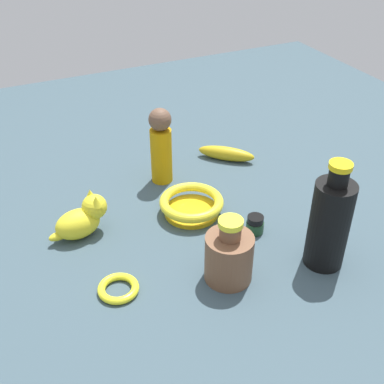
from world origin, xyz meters
name	(u,v)px	position (x,y,z in m)	size (l,w,h in m)	color
ground	(192,223)	(0.00, 0.00, 0.00)	(2.00, 2.00, 0.00)	#384C56
person_figure_adult	(161,145)	(0.01, 0.19, 0.10)	(0.06, 0.06, 0.20)	#C68C0A
bottle_short	(229,256)	(-0.01, -0.19, 0.05)	(0.09, 0.09, 0.14)	brown
bowl	(191,204)	(0.01, 0.03, 0.02)	(0.15, 0.15, 0.04)	gold
bangle	(118,288)	(-0.22, -0.13, 0.01)	(0.08, 0.08, 0.01)	yellow
banana	(226,154)	(0.20, 0.21, 0.02)	(0.15, 0.04, 0.04)	gold
bottle_tall	(330,222)	(0.19, -0.23, 0.10)	(0.08, 0.08, 0.23)	black
cat_figurine	(82,218)	(-0.23, 0.07, 0.04)	(0.14, 0.08, 0.10)	yellow
nail_polish_jar	(255,224)	(0.11, -0.09, 0.02)	(0.04, 0.04, 0.04)	#1D4224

